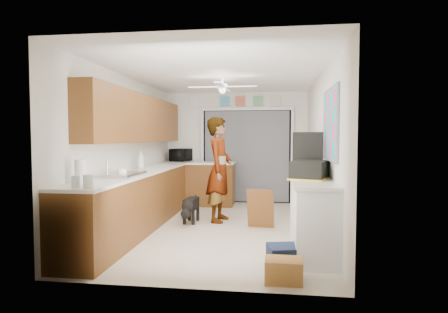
{
  "coord_description": "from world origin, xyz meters",
  "views": [
    {
      "loc": [
        0.84,
        -6.02,
        1.49
      ],
      "look_at": [
        0.0,
        0.4,
        1.15
      ],
      "focal_mm": 30.0,
      "sensor_mm": 36.0,
      "label": 1
    }
  ],
  "objects": [
    {
      "name": "header_frame_1",
      "position": [
        -0.25,
        2.47,
        2.3
      ],
      "size": [
        0.22,
        0.02,
        0.22
      ],
      "primitive_type": "cube",
      "color": "#4CA6CC",
      "rests_on": "wall_back"
    },
    {
      "name": "wall_back",
      "position": [
        0.0,
        2.5,
        1.25
      ],
      "size": [
        3.2,
        0.0,
        3.2
      ],
      "primitive_type": "plane",
      "rotation": [
        1.57,
        0.0,
        0.0
      ],
      "color": "white",
      "rests_on": "ground"
    },
    {
      "name": "header_frame_3",
      "position": [
        0.5,
        2.47,
        2.3
      ],
      "size": [
        0.22,
        0.02,
        0.22
      ],
      "primitive_type": "cube",
      "color": "#61AA75",
      "rests_on": "wall_back"
    },
    {
      "name": "cardboard_box",
      "position": [
        0.96,
        -2.2,
        0.12
      ],
      "size": [
        0.38,
        0.29,
        0.24
      ],
      "primitive_type": "cube",
      "rotation": [
        0.0,
        0.0,
        -0.01
      ],
      "color": "#A97935",
      "rests_on": "floor"
    },
    {
      "name": "right_counter_top",
      "position": [
        1.34,
        -1.2,
        0.92
      ],
      "size": [
        0.54,
        1.44,
        0.04
      ],
      "primitive_type": "cube",
      "color": "white",
      "rests_on": "right_counter_base"
    },
    {
      "name": "back_opening_recess",
      "position": [
        0.25,
        2.47,
        1.05
      ],
      "size": [
        2.0,
        0.06,
        2.1
      ],
      "primitive_type": "cube",
      "color": "black",
      "rests_on": "wall_back"
    },
    {
      "name": "man",
      "position": [
        -0.09,
        0.47,
        0.92
      ],
      "size": [
        0.52,
        0.72,
        1.83
      ],
      "primitive_type": "imported",
      "rotation": [
        0.0,
        0.0,
        1.45
      ],
      "color": "white",
      "rests_on": "floor"
    },
    {
      "name": "curtain_panel",
      "position": [
        0.25,
        2.43,
        1.05
      ],
      "size": [
        1.9,
        0.03,
        2.05
      ],
      "primitive_type": "cube",
      "color": "slate",
      "rests_on": "wall_back"
    },
    {
      "name": "upper_cabinets",
      "position": [
        -1.44,
        0.2,
        1.8
      ],
      "size": [
        0.32,
        4.0,
        0.8
      ],
      "primitive_type": "cube",
      "color": "brown",
      "rests_on": "wall_left"
    },
    {
      "name": "paper_towel_roll",
      "position": [
        -1.42,
        -1.88,
        1.08
      ],
      "size": [
        0.16,
        0.16,
        0.28
      ],
      "primitive_type": "cylinder",
      "rotation": [
        0.0,
        0.0,
        0.27
      ],
      "color": "white",
      "rests_on": "left_countertop"
    },
    {
      "name": "faucet",
      "position": [
        -1.48,
        -1.0,
        1.05
      ],
      "size": [
        0.03,
        0.03,
        0.22
      ],
      "primitive_type": "cylinder",
      "color": "silver",
      "rests_on": "left_countertop"
    },
    {
      "name": "jar_b",
      "position": [
        -1.27,
        -2.24,
        1.01
      ],
      "size": [
        0.11,
        0.11,
        0.13
      ],
      "primitive_type": "cylinder",
      "rotation": [
        0.0,
        0.0,
        -0.2
      ],
      "color": "silver",
      "rests_on": "left_countertop"
    },
    {
      "name": "navy_crate",
      "position": [
        1.0,
        -1.75,
        0.12
      ],
      "size": [
        0.47,
        0.42,
        0.25
      ],
      "primitive_type": "cube",
      "rotation": [
        0.0,
        0.0,
        0.22
      ],
      "color": "#131E31",
      "rests_on": "floor"
    },
    {
      "name": "jar_a",
      "position": [
        -1.13,
        -2.25,
        1.01
      ],
      "size": [
        0.12,
        0.12,
        0.15
      ],
      "primitive_type": "cylinder",
      "rotation": [
        0.0,
        0.0,
        0.11
      ],
      "color": "silver",
      "rests_on": "left_countertop"
    },
    {
      "name": "microwave",
      "position": [
        -1.23,
        2.25,
        1.08
      ],
      "size": [
        0.45,
        0.57,
        0.28
      ],
      "primitive_type": "imported",
      "rotation": [
        0.0,
        0.0,
        1.35
      ],
      "color": "black",
      "rests_on": "left_countertop"
    },
    {
      "name": "right_counter_base",
      "position": [
        1.35,
        -1.2,
        0.45
      ],
      "size": [
        0.5,
        1.4,
        0.9
      ],
      "primitive_type": "cube",
      "color": "white",
      "rests_on": "floor"
    },
    {
      "name": "suitcase_lid",
      "position": [
        1.32,
        -0.71,
        1.31
      ],
      "size": [
        0.41,
        0.16,
        0.5
      ],
      "primitive_type": "cube",
      "rotation": [
        0.0,
        0.0,
        -0.31
      ],
      "color": "black",
      "rests_on": "suitcase"
    },
    {
      "name": "peninsula_top",
      "position": [
        -0.5,
        2.0,
        0.92
      ],
      "size": [
        1.04,
        0.64,
        0.04
      ],
      "primitive_type": "cube",
      "color": "white",
      "rests_on": "peninsula_base"
    },
    {
      "name": "left_base_cabinets",
      "position": [
        -1.3,
        0.0,
        0.45
      ],
      "size": [
        0.6,
        4.8,
        0.9
      ],
      "primitive_type": "cube",
      "color": "brown",
      "rests_on": "floor"
    },
    {
      "name": "peninsula_base",
      "position": [
        -0.5,
        2.0,
        0.45
      ],
      "size": [
        1.0,
        0.6,
        0.9
      ],
      "primitive_type": "cube",
      "color": "brown",
      "rests_on": "floor"
    },
    {
      "name": "abstract_painting",
      "position": [
        1.58,
        -1.0,
        1.65
      ],
      "size": [
        0.03,
        1.15,
        0.95
      ],
      "primitive_type": "cube",
      "color": "#DC5170",
      "rests_on": "wall_right"
    },
    {
      "name": "door_trim_left",
      "position": [
        -0.77,
        2.44,
        1.05
      ],
      "size": [
        0.06,
        0.04,
        2.1
      ],
      "primitive_type": "cube",
      "color": "white",
      "rests_on": "wall_back"
    },
    {
      "name": "suitcase",
      "position": [
        1.32,
        -1.0,
        1.06
      ],
      "size": [
        0.56,
        0.65,
        0.23
      ],
      "primitive_type": "cube",
      "rotation": [
        0.0,
        0.0,
        -0.31
      ],
      "color": "black",
      "rests_on": "right_counter_top"
    },
    {
      "name": "header_frame_4",
      "position": [
        0.9,
        2.47,
        2.3
      ],
      "size": [
        0.22,
        0.02,
        0.22
      ],
      "primitive_type": "cube",
      "color": "beige",
      "rests_on": "wall_back"
    },
    {
      "name": "ceiling",
      "position": [
        0.0,
        0.0,
        2.5
      ],
      "size": [
        5.0,
        5.0,
        0.0
      ],
      "primitive_type": "plane",
      "rotation": [
        3.14,
        0.0,
        0.0
      ],
      "color": "white",
      "rests_on": "ground"
    },
    {
      "name": "wall_right",
      "position": [
        1.6,
        0.0,
        1.25
      ],
      "size": [
        0.0,
        5.0,
        5.0
      ],
      "primitive_type": "plane",
      "rotation": [
        1.57,
        0.0,
        -1.57
      ],
      "color": "white",
      "rests_on": "ground"
    },
    {
      "name": "sink_basin",
      "position": [
        -1.29,
        -1.0,
        0.95
      ],
      "size": [
        0.5,
        0.76,
        0.06
      ],
      "primitive_type": "cube",
      "color": "silver",
      "rests_on": "left_countertop"
    },
    {
      "name": "left_countertop",
      "position": [
        -1.29,
        0.0,
        0.92
      ],
      "size": [
        0.62,
        4.8,
        0.04
      ],
      "primitive_type": "cube",
      "color": "white",
      "rests_on": "left_base_cabinets"
    },
    {
      "name": "route66_sign",
      "position": [
        -0.95,
        2.47,
        2.3
      ],
      "size": [
        0.22,
        0.02,
        0.26
      ],
      "primitive_type": "cube",
      "color": "silver",
      "rests_on": "wall_back"
    },
    {
      "name": "ceiling_fan",
      "position": [
        0.0,
        0.2,
        2.32
      ],
      "size": [
        1.14,
        1.14,
        0.24
      ],
      "primitive_type": "cube",
      "color": "white",
      "rests_on": "ceiling"
    },
    {
      "name": "cabinet_door_panel",
      "position": [
        0.64,
        0.04,
        0.32
      ],
      "size": [
        0.45,
        0.22,
        0.64
      ],
      "primitive_type": "cube",
      "rotation": [
        0.21,
        0.0,
        -0.13
      ],
      "color": "brown",
      "rests_on": "floor"
    },
    {
      "name": "wall_left",
      "position": [
        -1.6,
        0.0,
        1.25
      ],
      "size": [
        0.0,
        5.0,
        5.0
      ],
      "primitive_type": "plane",
      "rotation": [
        1.57,
        0.0,
        1.57
      ],
      "color": "white",
      "rests_on": "ground"
    },
    {
      "name": "door_trim_head",
      "position": [
        0.25,
        2.44,
        2.12
      ],
      "size": [
        2.1,
        0.04,
        0.06
      ],
      "primitive_type": "cube",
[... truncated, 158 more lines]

